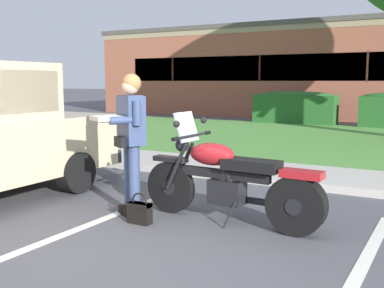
# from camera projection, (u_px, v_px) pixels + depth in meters

# --- Properties ---
(ground_plane) EXTENTS (140.00, 140.00, 0.00)m
(ground_plane) POSITION_uv_depth(u_px,v_px,m) (153.00, 259.00, 4.17)
(ground_plane) COLOR #4C4C51
(curb_strip) EXTENTS (60.00, 0.20, 0.12)m
(curb_strip) POSITION_uv_depth(u_px,v_px,m) (275.00, 181.00, 7.13)
(curb_strip) COLOR #B7B2A8
(curb_strip) RESTS_ON ground
(concrete_walk) EXTENTS (60.00, 1.50, 0.08)m
(concrete_walk) POSITION_uv_depth(u_px,v_px,m) (291.00, 173.00, 7.87)
(concrete_walk) COLOR #B7B2A8
(concrete_walk) RESTS_ON ground
(grass_lawn) EXTENTS (60.00, 8.35, 0.06)m
(grass_lawn) POSITION_uv_depth(u_px,v_px,m) (346.00, 141.00, 12.14)
(grass_lawn) COLOR #518E3D
(grass_lawn) RESTS_ON ground
(stall_stripe_0) EXTENTS (0.20, 4.40, 0.01)m
(stall_stripe_0) POSITION_uv_depth(u_px,v_px,m) (70.00, 232.00, 4.92)
(stall_stripe_0) COLOR silver
(stall_stripe_0) RESTS_ON ground
(motorcycle) EXTENTS (2.24, 0.82, 1.26)m
(motorcycle) POSITION_uv_depth(u_px,v_px,m) (235.00, 182.00, 5.16)
(motorcycle) COLOR black
(motorcycle) RESTS_ON ground
(rider_person) EXTENTS (0.60, 0.67, 1.70)m
(rider_person) POSITION_uv_depth(u_px,v_px,m) (130.00, 132.00, 5.46)
(rider_person) COLOR black
(rider_person) RESTS_ON ground
(handbag) EXTENTS (0.28, 0.13, 0.36)m
(handbag) POSITION_uv_depth(u_px,v_px,m) (140.00, 211.00, 5.21)
(handbag) COLOR black
(handbag) RESTS_ON ground
(hedge_left) EXTENTS (3.02, 0.90, 1.24)m
(hedge_left) POSITION_uv_depth(u_px,v_px,m) (295.00, 107.00, 17.05)
(hedge_left) COLOR #235623
(hedge_left) RESTS_ON ground
(brick_building) EXTENTS (26.04, 8.81, 4.14)m
(brick_building) POSITION_uv_depth(u_px,v_px,m) (381.00, 71.00, 21.32)
(brick_building) COLOR #93513D
(brick_building) RESTS_ON ground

